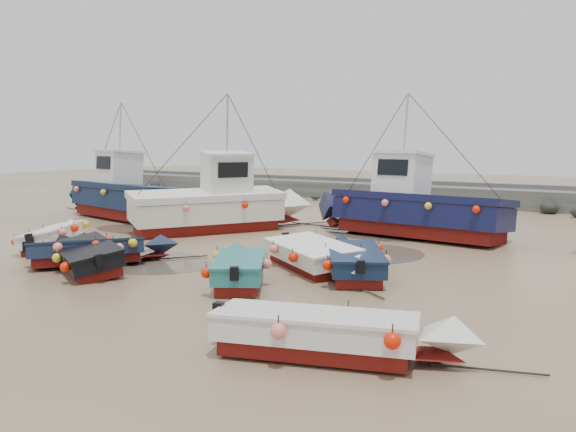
% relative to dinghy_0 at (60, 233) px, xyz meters
% --- Properties ---
extents(ground, '(120.00, 120.00, 0.00)m').
position_rel_dinghy_0_xyz_m(ground, '(6.60, 1.27, -0.55)').
color(ground, '#9F865F').
rests_on(ground, ground).
extents(seawall, '(60.00, 4.92, 1.50)m').
position_rel_dinghy_0_xyz_m(seawall, '(6.65, 23.26, 0.08)').
color(seawall, slate).
rests_on(seawall, ground).
extents(puddle_a, '(5.10, 5.10, 0.01)m').
position_rel_dinghy_0_xyz_m(puddle_a, '(4.80, -0.02, -0.55)').
color(puddle_a, '#554E44').
rests_on(puddle_a, ground).
extents(puddle_b, '(3.64, 3.64, 0.01)m').
position_rel_dinghy_0_xyz_m(puddle_b, '(10.84, 5.50, -0.55)').
color(puddle_b, '#554E44').
rests_on(puddle_b, ground).
extents(puddle_c, '(4.06, 4.06, 0.01)m').
position_rel_dinghy_0_xyz_m(puddle_c, '(-1.23, 4.64, -0.55)').
color(puddle_c, '#554E44').
rests_on(puddle_c, ground).
extents(puddle_d, '(6.42, 6.42, 0.01)m').
position_rel_dinghy_0_xyz_m(puddle_d, '(9.25, 11.03, -0.55)').
color(puddle_d, '#554E44').
rests_on(puddle_d, ground).
extents(dinghy_0, '(3.54, 5.27, 1.43)m').
position_rel_dinghy_0_xyz_m(dinghy_0, '(0.00, 0.00, 0.00)').
color(dinghy_0, maroon).
rests_on(dinghy_0, ground).
extents(dinghy_1, '(4.26, 5.16, 1.43)m').
position_rel_dinghy_0_xyz_m(dinghy_1, '(3.86, -1.23, -0.00)').
color(dinghy_1, maroon).
rests_on(dinghy_1, ground).
extents(dinghy_2, '(3.33, 4.62, 1.43)m').
position_rel_dinghy_0_xyz_m(dinghy_2, '(9.39, -0.63, 0.01)').
color(dinghy_2, maroon).
rests_on(dinghy_2, ground).
extents(dinghy_3, '(6.04, 2.88, 1.43)m').
position_rel_dinghy_0_xyz_m(dinghy_3, '(14.41, -4.22, -0.01)').
color(dinghy_3, maroon).
rests_on(dinghy_3, ground).
extents(dinghy_4, '(5.87, 3.49, 1.43)m').
position_rel_dinghy_0_xyz_m(dinghy_4, '(4.00, -1.82, -0.01)').
color(dinghy_4, maroon).
rests_on(dinghy_4, ground).
extents(dinghy_5, '(5.61, 4.04, 1.43)m').
position_rel_dinghy_0_xyz_m(dinghy_5, '(10.48, 1.94, -0.01)').
color(dinghy_5, maroon).
rests_on(dinghy_5, ground).
extents(dinghy_6, '(3.65, 5.32, 1.43)m').
position_rel_dinghy_0_xyz_m(dinghy_6, '(11.67, 2.16, -0.00)').
color(dinghy_6, maroon).
rests_on(dinghy_6, ground).
extents(cabin_boat_0, '(10.66, 4.14, 6.22)m').
position_rel_dinghy_0_xyz_m(cabin_boat_0, '(-4.90, 7.14, 0.77)').
color(cabin_boat_0, maroon).
rests_on(cabin_boat_0, ground).
extents(cabin_boat_1, '(6.17, 9.17, 6.22)m').
position_rel_dinghy_0_xyz_m(cabin_boat_1, '(2.60, 6.55, 0.79)').
color(cabin_boat_1, maroon).
rests_on(cabin_boat_1, ground).
extents(cabin_boat_2, '(10.61, 3.55, 6.22)m').
position_rel_dinghy_0_xyz_m(cabin_boat_2, '(10.37, 9.81, 0.77)').
color(cabin_boat_2, maroon).
rests_on(cabin_boat_2, ground).
extents(person, '(0.71, 0.52, 1.78)m').
position_rel_dinghy_0_xyz_m(person, '(0.70, 6.72, -0.55)').
color(person, '#1B1C3B').
rests_on(person, ground).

